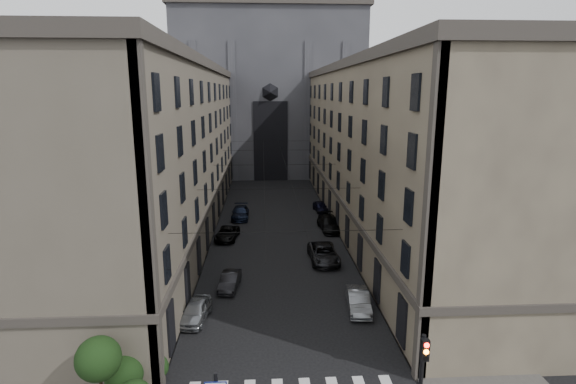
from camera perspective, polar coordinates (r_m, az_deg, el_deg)
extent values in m
cube|color=#383533|center=(54.56, -12.74, -4.25)|extent=(7.00, 80.00, 0.15)
cube|color=#383533|center=(55.09, 9.40, -3.95)|extent=(7.00, 80.00, 0.15)
cube|color=#524B3F|center=(53.31, -16.39, 4.98)|extent=(13.00, 60.00, 18.00)
cube|color=#38332D|center=(52.97, -17.05, 15.10)|extent=(13.60, 60.60, 0.90)
cube|color=#38332D|center=(54.12, -16.08, -0.06)|extent=(13.40, 60.30, 0.50)
cube|color=brown|center=(54.01, 12.86, 5.26)|extent=(13.00, 60.00, 18.00)
cube|color=#38332D|center=(53.67, 13.36, 15.26)|extent=(13.60, 60.60, 0.90)
cube|color=#38332D|center=(54.80, 12.61, 0.28)|extent=(13.40, 60.30, 0.50)
cube|color=#2D2D33|center=(90.50, -2.40, 12.23)|extent=(34.00, 22.00, 30.00)
cube|color=#38332D|center=(91.71, -2.49, 21.96)|extent=(35.00, 23.00, 1.20)
cube|color=black|center=(79.92, -2.22, 6.43)|extent=(6.00, 0.30, 14.00)
cube|color=navy|center=(20.86, -9.19, -22.97)|extent=(0.95, 0.05, 0.24)
cube|color=black|center=(21.65, 16.99, -18.62)|extent=(0.34, 0.30, 1.00)
cylinder|color=#FF0C07|center=(21.36, 17.20, -18.10)|extent=(0.22, 0.05, 0.22)
cylinder|color=orange|center=(21.52, 17.15, -18.83)|extent=(0.22, 0.05, 0.22)
cylinder|color=black|center=(21.69, 17.09, -19.56)|extent=(0.22, 0.05, 0.22)
sphere|color=black|center=(26.80, -20.11, -20.94)|extent=(2.00, 2.00, 2.00)
sphere|color=black|center=(27.42, -16.44, -20.57)|extent=(1.40, 1.40, 1.40)
sphere|color=black|center=(25.03, -22.94, -18.91)|extent=(2.20, 2.20, 2.20)
cylinder|color=black|center=(26.79, -0.12, -5.04)|extent=(14.00, 0.03, 0.03)
cylinder|color=black|center=(38.39, -1.09, 0.40)|extent=(14.00, 0.03, 0.03)
cylinder|color=black|center=(51.16, -1.63, 3.48)|extent=(14.00, 0.03, 0.03)
cylinder|color=black|center=(64.02, -1.96, 5.33)|extent=(14.00, 0.03, 0.03)
cylinder|color=black|center=(75.94, -2.17, 6.48)|extent=(14.00, 0.03, 0.03)
cylinder|color=black|center=(52.19, -3.09, 3.21)|extent=(0.03, 60.00, 0.03)
cylinder|color=black|center=(52.26, -0.24, 3.24)|extent=(0.03, 60.00, 0.03)
imported|color=gray|center=(33.01, -11.64, -14.55)|extent=(2.19, 4.29, 1.40)
imported|color=black|center=(37.37, -7.41, -11.13)|extent=(1.79, 4.03, 1.29)
imported|color=black|center=(49.12, -7.75, -5.25)|extent=(2.72, 4.91, 1.30)
imported|color=black|center=(56.80, -6.08, -2.64)|extent=(2.10, 5.12, 1.48)
imported|color=slate|center=(34.09, 8.92, -13.47)|extent=(1.92, 4.51, 1.44)
imported|color=black|center=(42.66, 4.54, -7.79)|extent=(2.73, 5.66, 1.56)
imported|color=black|center=(52.01, 5.31, -3.99)|extent=(2.68, 5.71, 1.61)
imported|color=black|center=(59.87, 4.16, -1.87)|extent=(2.01, 4.07, 1.33)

